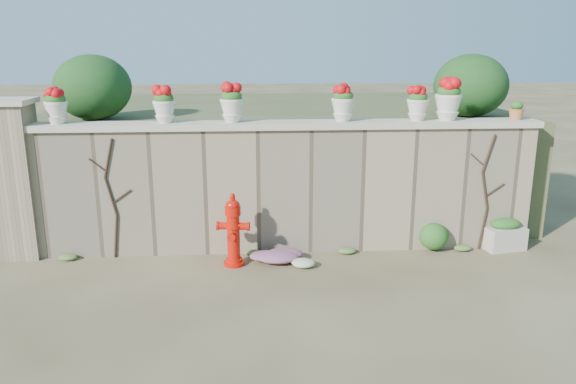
{
  "coord_description": "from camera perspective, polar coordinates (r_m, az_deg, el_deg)",
  "views": [
    {
      "loc": [
        -0.5,
        -6.89,
        3.3
      ],
      "look_at": [
        0.04,
        1.4,
        1.07
      ],
      "focal_mm": 35.0,
      "sensor_mm": 36.0,
      "label": 1
    }
  ],
  "objects": [
    {
      "name": "planter_box",
      "position": [
        9.87,
        21.12,
        -4.07
      ],
      "size": [
        0.7,
        0.49,
        0.53
      ],
      "rotation": [
        0.0,
        0.0,
        0.19
      ],
      "color": "#BFB6A1",
      "rests_on": "ground"
    },
    {
      "name": "vine_left",
      "position": [
        9.04,
        -17.47,
        -0.49
      ],
      "size": [
        0.6,
        0.04,
        1.91
      ],
      "color": "black",
      "rests_on": "ground"
    },
    {
      "name": "fire_hydrant",
      "position": [
        8.5,
        -5.59,
        -3.84
      ],
      "size": [
        0.49,
        0.35,
        1.12
      ],
      "rotation": [
        0.0,
        0.0,
        -0.14
      ],
      "color": "red",
      "rests_on": "ground"
    },
    {
      "name": "white_flowers",
      "position": [
        8.52,
        1.23,
        -7.19
      ],
      "size": [
        0.44,
        0.35,
        0.16
      ],
      "primitive_type": "ellipsoid",
      "color": "white",
      "rests_on": "ground"
    },
    {
      "name": "urn_pot_0",
      "position": [
        9.22,
        -22.51,
        8.08
      ],
      "size": [
        0.34,
        0.34,
        0.54
      ],
      "color": "beige",
      "rests_on": "wall_cap"
    },
    {
      "name": "magenta_clump",
      "position": [
        8.7,
        -1.4,
        -6.46
      ],
      "size": [
        0.87,
        0.58,
        0.23
      ],
      "primitive_type": "ellipsoid",
      "color": "#B5249D",
      "rests_on": "ground"
    },
    {
      "name": "gate_pillar",
      "position": [
        9.64,
        -25.85,
        1.25
      ],
      "size": [
        0.72,
        0.72,
        2.48
      ],
      "color": "#8E7A5E",
      "rests_on": "ground"
    },
    {
      "name": "wall_cap",
      "position": [
        8.79,
        -0.41,
        6.83
      ],
      "size": [
        8.1,
        0.52,
        0.1
      ],
      "primitive_type": "cube",
      "color": "#BFB6A1",
      "rests_on": "stone_wall"
    },
    {
      "name": "urn_pot_2",
      "position": [
        8.74,
        -5.72,
        8.92
      ],
      "size": [
        0.37,
        0.37,
        0.57
      ],
      "color": "beige",
      "rests_on": "wall_cap"
    },
    {
      "name": "raised_fill",
      "position": [
        12.12,
        -1.27,
        4.06
      ],
      "size": [
        9.0,
        6.0,
        2.0
      ],
      "primitive_type": "cube",
      "color": "#384C23",
      "rests_on": "ground"
    },
    {
      "name": "back_shrub_left",
      "position": [
        10.28,
        -19.22,
        10.0
      ],
      "size": [
        1.3,
        1.3,
        1.1
      ],
      "primitive_type": "ellipsoid",
      "color": "#143814",
      "rests_on": "raised_fill"
    },
    {
      "name": "urn_pot_4",
      "position": [
        9.12,
        13.04,
        8.74
      ],
      "size": [
        0.34,
        0.34,
        0.53
      ],
      "color": "beige",
      "rests_on": "wall_cap"
    },
    {
      "name": "back_shrub_right",
      "position": [
        10.66,
        18.07,
        10.25
      ],
      "size": [
        1.3,
        1.3,
        1.1
      ],
      "primitive_type": "ellipsoid",
      "color": "#143814",
      "rests_on": "raised_fill"
    },
    {
      "name": "green_shrub",
      "position": [
        9.44,
        14.81,
        -4.15
      ],
      "size": [
        0.6,
        0.54,
        0.57
      ],
      "primitive_type": "ellipsoid",
      "color": "#1E5119",
      "rests_on": "ground"
    },
    {
      "name": "vine_right",
      "position": [
        9.54,
        19.43,
        0.12
      ],
      "size": [
        0.6,
        0.04,
        1.91
      ],
      "color": "black",
      "rests_on": "ground"
    },
    {
      "name": "terracotta_pot",
      "position": [
        9.71,
        22.19,
        7.58
      ],
      "size": [
        0.23,
        0.23,
        0.28
      ],
      "color": "#B96B38",
      "rests_on": "wall_cap"
    },
    {
      "name": "urn_pot_1",
      "position": [
        8.84,
        -12.47,
        8.61
      ],
      "size": [
        0.35,
        0.35,
        0.54
      ],
      "color": "beige",
      "rests_on": "wall_cap"
    },
    {
      "name": "urn_pot_3",
      "position": [
        8.85,
        5.61,
        8.99
      ],
      "size": [
        0.36,
        0.36,
        0.57
      ],
      "color": "beige",
      "rests_on": "wall_cap"
    },
    {
      "name": "ground",
      "position": [
        7.65,
        0.42,
        -10.52
      ],
      "size": [
        80.0,
        80.0,
        0.0
      ],
      "primitive_type": "plane",
      "color": "brown",
      "rests_on": "ground"
    },
    {
      "name": "stone_wall",
      "position": [
        9.0,
        -0.39,
        0.2
      ],
      "size": [
        8.0,
        0.4,
        2.0
      ],
      "primitive_type": "cube",
      "color": "#8E7A5E",
      "rests_on": "ground"
    },
    {
      "name": "urn_pot_5",
      "position": [
        9.26,
        15.97,
        9.01
      ],
      "size": [
        0.42,
        0.42,
        0.65
      ],
      "color": "beige",
      "rests_on": "wall_cap"
    }
  ]
}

